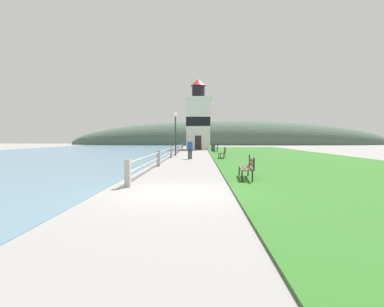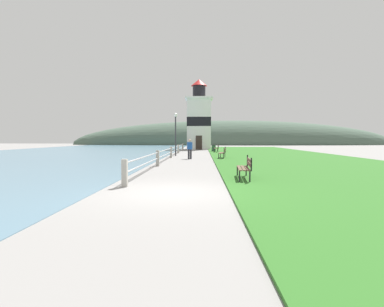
{
  "view_description": "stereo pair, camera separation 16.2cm",
  "coord_description": "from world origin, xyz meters",
  "px_view_note": "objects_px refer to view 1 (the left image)",
  "views": [
    {
      "loc": [
        0.79,
        -8.93,
        1.65
      ],
      "look_at": [
        0.05,
        17.09,
        0.3
      ],
      "focal_mm": 28.0,
      "sensor_mm": 36.0,
      "label": 1
    },
    {
      "loc": [
        0.95,
        -8.92,
        1.65
      ],
      "look_at": [
        0.05,
        17.09,
        0.3
      ],
      "focal_mm": 28.0,
      "sensor_mm": 36.0,
      "label": 2
    }
  ],
  "objects_px": {
    "park_bench_midway": "(223,152)",
    "trash_bin": "(213,148)",
    "park_bench_far": "(216,148)",
    "person_strolling": "(190,148)",
    "park_bench_near": "(248,166)",
    "lamp_post": "(175,126)",
    "lighthouse": "(198,120)"
  },
  "relations": [
    {
      "from": "park_bench_far",
      "to": "lighthouse",
      "type": "distance_m",
      "value": 10.68
    },
    {
      "from": "park_bench_near",
      "to": "park_bench_midway",
      "type": "relative_size",
      "value": 1.02
    },
    {
      "from": "park_bench_near",
      "to": "lighthouse",
      "type": "height_order",
      "value": "lighthouse"
    },
    {
      "from": "lighthouse",
      "to": "park_bench_far",
      "type": "bearing_deg",
      "value": -77.46
    },
    {
      "from": "park_bench_midway",
      "to": "park_bench_far",
      "type": "xyz_separation_m",
      "value": [
        0.03,
        10.63,
        -0.0
      ]
    },
    {
      "from": "park_bench_near",
      "to": "lighthouse",
      "type": "relative_size",
      "value": 0.19
    },
    {
      "from": "lighthouse",
      "to": "lamp_post",
      "type": "distance_m",
      "value": 16.88
    },
    {
      "from": "park_bench_near",
      "to": "lighthouse",
      "type": "bearing_deg",
      "value": -81.9
    },
    {
      "from": "park_bench_midway",
      "to": "person_strolling",
      "type": "relative_size",
      "value": 1.22
    },
    {
      "from": "park_bench_midway",
      "to": "lighthouse",
      "type": "distance_m",
      "value": 20.83
    },
    {
      "from": "park_bench_near",
      "to": "park_bench_midway",
      "type": "xyz_separation_m",
      "value": [
        -0.05,
        12.04,
        -0.0
      ]
    },
    {
      "from": "trash_bin",
      "to": "park_bench_far",
      "type": "bearing_deg",
      "value": -81.19
    },
    {
      "from": "park_bench_far",
      "to": "person_strolling",
      "type": "xyz_separation_m",
      "value": [
        -2.66,
        -10.99,
        0.3
      ]
    },
    {
      "from": "lighthouse",
      "to": "trash_bin",
      "type": "relative_size",
      "value": 12.17
    },
    {
      "from": "trash_bin",
      "to": "lamp_post",
      "type": "relative_size",
      "value": 0.21
    },
    {
      "from": "park_bench_far",
      "to": "lighthouse",
      "type": "relative_size",
      "value": 0.18
    },
    {
      "from": "lighthouse",
      "to": "person_strolling",
      "type": "height_order",
      "value": "lighthouse"
    },
    {
      "from": "park_bench_far",
      "to": "trash_bin",
      "type": "xyz_separation_m",
      "value": [
        -0.3,
        1.94,
        -0.12
      ]
    },
    {
      "from": "park_bench_near",
      "to": "trash_bin",
      "type": "relative_size",
      "value": 2.29
    },
    {
      "from": "park_bench_near",
      "to": "lighthouse",
      "type": "xyz_separation_m",
      "value": [
        -2.18,
        32.41,
        3.8
      ]
    },
    {
      "from": "park_bench_midway",
      "to": "person_strolling",
      "type": "height_order",
      "value": "person_strolling"
    },
    {
      "from": "park_bench_far",
      "to": "person_strolling",
      "type": "distance_m",
      "value": 11.31
    },
    {
      "from": "park_bench_midway",
      "to": "lamp_post",
      "type": "distance_m",
      "value": 5.93
    },
    {
      "from": "park_bench_near",
      "to": "park_bench_midway",
      "type": "height_order",
      "value": "same"
    },
    {
      "from": "park_bench_midway",
      "to": "trash_bin",
      "type": "distance_m",
      "value": 12.57
    },
    {
      "from": "park_bench_near",
      "to": "lamp_post",
      "type": "height_order",
      "value": "lamp_post"
    },
    {
      "from": "lamp_post",
      "to": "person_strolling",
      "type": "bearing_deg",
      "value": -69.97
    },
    {
      "from": "park_bench_near",
      "to": "trash_bin",
      "type": "height_order",
      "value": "park_bench_near"
    },
    {
      "from": "lamp_post",
      "to": "trash_bin",
      "type": "bearing_deg",
      "value": 66.66
    },
    {
      "from": "person_strolling",
      "to": "park_bench_near",
      "type": "bearing_deg",
      "value": -156.19
    },
    {
      "from": "park_bench_near",
      "to": "trash_bin",
      "type": "bearing_deg",
      "value": -85.01
    },
    {
      "from": "park_bench_midway",
      "to": "person_strolling",
      "type": "xyz_separation_m",
      "value": [
        -2.63,
        -0.37,
        0.3
      ]
    }
  ]
}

